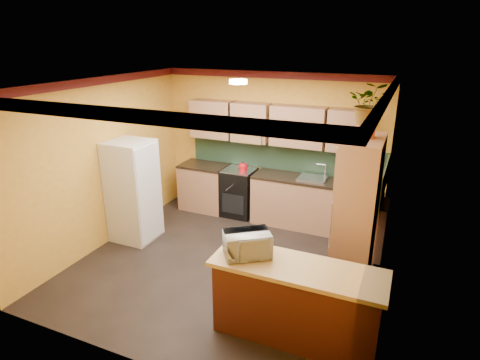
% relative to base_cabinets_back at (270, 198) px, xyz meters
% --- Properties ---
extents(room_shell, '(4.24, 4.24, 2.72)m').
position_rel_base_cabinets_back_xyz_m(room_shell, '(-0.09, -1.52, 1.65)').
color(room_shell, black).
rests_on(room_shell, ground).
extents(base_cabinets_back, '(3.65, 0.60, 0.88)m').
position_rel_base_cabinets_back_xyz_m(base_cabinets_back, '(0.00, 0.00, 0.00)').
color(base_cabinets_back, '#A57357').
rests_on(base_cabinets_back, ground).
extents(countertop_back, '(3.65, 0.62, 0.04)m').
position_rel_base_cabinets_back_xyz_m(countertop_back, '(0.00, -0.00, 0.46)').
color(countertop_back, black).
rests_on(countertop_back, base_cabinets_back).
extents(stove, '(0.58, 0.58, 0.91)m').
position_rel_base_cabinets_back_xyz_m(stove, '(-0.62, -0.00, 0.02)').
color(stove, black).
rests_on(stove, ground).
extents(kettle, '(0.18, 0.18, 0.18)m').
position_rel_base_cabinets_back_xyz_m(kettle, '(-0.53, -0.05, 0.56)').
color(kettle, '#B10B12').
rests_on(kettle, stove).
extents(sink, '(0.48, 0.40, 0.03)m').
position_rel_base_cabinets_back_xyz_m(sink, '(0.78, 0.00, 0.50)').
color(sink, silver).
rests_on(sink, countertop_back).
extents(base_cabinets_right, '(0.60, 0.80, 0.88)m').
position_rel_base_cabinets_back_xyz_m(base_cabinets_right, '(1.69, -0.56, 0.00)').
color(base_cabinets_right, '#A57357').
rests_on(base_cabinets_right, ground).
extents(countertop_right, '(0.62, 0.80, 0.04)m').
position_rel_base_cabinets_back_xyz_m(countertop_right, '(1.69, -0.56, 0.46)').
color(countertop_right, black).
rests_on(countertop_right, base_cabinets_right).
extents(fridge, '(0.68, 0.66, 1.70)m').
position_rel_base_cabinets_back_xyz_m(fridge, '(-1.86, -1.58, 0.41)').
color(fridge, silver).
rests_on(fridge, ground).
extents(pantry, '(0.48, 0.90, 2.10)m').
position_rel_base_cabinets_back_xyz_m(pantry, '(1.74, -1.58, 0.61)').
color(pantry, '#A57357').
rests_on(pantry, ground).
extents(fern_pot, '(0.22, 0.22, 0.16)m').
position_rel_base_cabinets_back_xyz_m(fern_pot, '(1.74, -1.53, 1.74)').
color(fern_pot, '#AF472A').
rests_on(fern_pot, pantry).
extents(fern, '(0.48, 0.43, 0.51)m').
position_rel_base_cabinets_back_xyz_m(fern, '(1.74, -1.53, 2.07)').
color(fern, '#A57357').
rests_on(fern, fern_pot).
extents(breakfast_bar, '(1.80, 0.55, 0.88)m').
position_rel_base_cabinets_back_xyz_m(breakfast_bar, '(1.32, -2.87, 0.00)').
color(breakfast_bar, '#461610').
rests_on(breakfast_bar, ground).
extents(bar_top, '(1.90, 0.65, 0.05)m').
position_rel_base_cabinets_back_xyz_m(bar_top, '(1.32, -2.87, 0.47)').
color(bar_top, tan).
rests_on(bar_top, breakfast_bar).
extents(microwave, '(0.62, 0.58, 0.28)m').
position_rel_base_cabinets_back_xyz_m(microwave, '(0.73, -2.87, 0.63)').
color(microwave, silver).
rests_on(microwave, bar_top).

